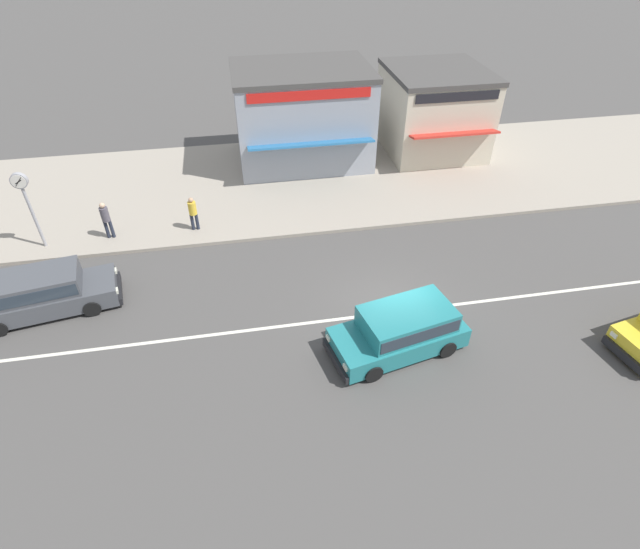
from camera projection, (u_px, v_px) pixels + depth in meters
name	position (u px, v px, depth m)	size (l,w,h in m)	color
ground_plane	(390.00, 313.00, 17.73)	(160.00, 160.00, 0.00)	#4C4947
lane_centre_stripe	(390.00, 313.00, 17.73)	(50.40, 0.14, 0.01)	silver
kerb_strip	(333.00, 177.00, 25.69)	(68.00, 10.00, 0.15)	#9E9384
minivan_dark_grey_0	(38.00, 292.00, 17.32)	(5.13, 2.54, 1.56)	#47494F
minivan_teal_3	(402.00, 329.00, 15.91)	(4.67, 2.73, 1.56)	teal
street_clock	(24.00, 193.00, 19.22)	(0.62, 0.22, 3.31)	#9E9EA3
pedestrian_near_clock	(106.00, 218.00, 20.64)	(0.34, 0.34, 1.66)	#232838
pedestrian_by_shop	(193.00, 211.00, 21.18)	(0.34, 0.34, 1.54)	#232838
shopfront_corner_warung	(434.00, 111.00, 26.96)	(5.07, 6.10, 4.32)	beige
shopfront_mid_block	(302.00, 115.00, 25.78)	(6.89, 5.83, 4.79)	#999EA8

